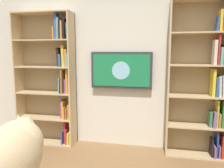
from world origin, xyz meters
TOP-DOWN VIEW (x-y plane):
  - wall_back at (0.00, -2.23)m, footprint 4.52×0.06m
  - bookshelf_left at (-1.27, -2.06)m, footprint 0.87×0.28m
  - bookshelf_right at (1.06, -2.07)m, footprint 0.93×0.28m
  - wall_mounted_tv at (-0.04, -2.15)m, footprint 0.93×0.07m
  - cat at (0.16, 0.19)m, footprint 0.31×0.65m

SIDE VIEW (x-z plane):
  - cat at x=0.16m, z-range 0.76..1.13m
  - bookshelf_right at x=1.06m, z-range 0.02..2.10m
  - bookshelf_left at x=-1.27m, z-range 0.01..2.17m
  - wall_mounted_tv at x=-0.04m, z-range 0.93..1.48m
  - wall_back at x=0.00m, z-range 0.00..2.70m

